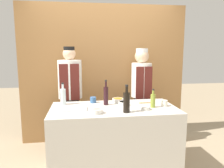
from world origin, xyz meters
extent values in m
cube|color=olive|center=(0.00, 1.20, 1.20)|extent=(2.90, 0.18, 2.40)
cube|color=beige|center=(0.00, 0.00, 0.45)|extent=(1.61, 0.80, 0.90)
cylinder|color=silver|center=(-0.24, -0.23, 0.92)|extent=(0.15, 0.15, 0.05)
cylinder|color=silver|center=(-0.24, -0.23, 0.94)|extent=(0.13, 0.13, 0.02)
cylinder|color=silver|center=(0.37, -0.16, 0.92)|extent=(0.11, 0.11, 0.04)
cylinder|color=#703384|center=(0.37, -0.16, 0.93)|extent=(0.09, 0.09, 0.01)
cylinder|color=silver|center=(0.14, 0.09, 0.92)|extent=(0.13, 0.13, 0.05)
cylinder|color=green|center=(0.14, 0.09, 0.94)|extent=(0.11, 0.11, 0.02)
cylinder|color=silver|center=(0.10, 0.26, 0.92)|extent=(0.16, 0.16, 0.06)
cylinder|color=orange|center=(0.10, 0.26, 0.94)|extent=(0.13, 0.13, 0.02)
cube|color=white|center=(-0.49, -0.03, 0.91)|extent=(0.29, 0.20, 0.02)
cylinder|color=black|center=(0.12, -0.24, 1.02)|extent=(0.08, 0.08, 0.24)
cylinder|color=black|center=(0.12, -0.24, 1.17)|extent=(0.03, 0.03, 0.07)
cylinder|color=black|center=(0.12, -0.24, 1.22)|extent=(0.04, 0.04, 0.02)
cylinder|color=silver|center=(-0.65, 0.24, 1.00)|extent=(0.07, 0.07, 0.22)
cylinder|color=silver|center=(-0.65, 0.24, 1.14)|extent=(0.03, 0.03, 0.07)
cylinder|color=black|center=(-0.65, 0.24, 1.19)|extent=(0.03, 0.03, 0.02)
cylinder|color=black|center=(-0.08, 0.15, 1.02)|extent=(0.06, 0.06, 0.24)
cylinder|color=black|center=(-0.08, 0.15, 1.18)|extent=(0.03, 0.03, 0.07)
cylinder|color=black|center=(-0.08, 0.15, 1.22)|extent=(0.03, 0.03, 0.02)
cylinder|color=olive|center=(0.50, -0.07, 0.98)|extent=(0.06, 0.06, 0.17)
cylinder|color=olive|center=(0.50, -0.07, 1.09)|extent=(0.02, 0.02, 0.05)
cylinder|color=black|center=(0.50, -0.07, 1.13)|extent=(0.03, 0.03, 0.01)
cylinder|color=silver|center=(0.67, -0.03, 0.94)|extent=(0.08, 0.08, 0.08)
cylinder|color=#386093|center=(-0.25, 0.29, 0.94)|extent=(0.08, 0.08, 0.08)
cylinder|color=#B2844C|center=(0.47, 0.15, 0.90)|extent=(0.18, 0.02, 0.02)
ellipsoid|color=#B2844C|center=(0.57, 0.15, 0.91)|extent=(0.05, 0.04, 0.02)
cylinder|color=#28282D|center=(-0.58, 0.80, 0.43)|extent=(0.27, 0.27, 0.86)
cylinder|color=white|center=(-0.58, 0.80, 1.17)|extent=(0.37, 0.37, 0.60)
cube|color=#561E19|center=(-0.58, 0.62, 1.14)|extent=(0.30, 0.02, 0.55)
sphere|color=beige|center=(-0.58, 0.80, 1.57)|extent=(0.20, 0.20, 0.20)
cylinder|color=black|center=(-0.58, 0.80, 1.64)|extent=(0.17, 0.17, 0.07)
cylinder|color=#28282D|center=(0.58, 0.80, 0.42)|extent=(0.24, 0.24, 0.85)
cylinder|color=white|center=(0.58, 0.80, 1.13)|extent=(0.33, 0.33, 0.56)
cube|color=#561E19|center=(0.58, 0.64, 1.11)|extent=(0.26, 0.02, 0.52)
sphere|color=beige|center=(0.58, 0.80, 1.52)|extent=(0.23, 0.23, 0.23)
cylinder|color=white|center=(0.58, 0.80, 1.61)|extent=(0.19, 0.19, 0.08)
camera|label=1|loc=(-0.40, -2.69, 1.64)|focal=35.00mm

